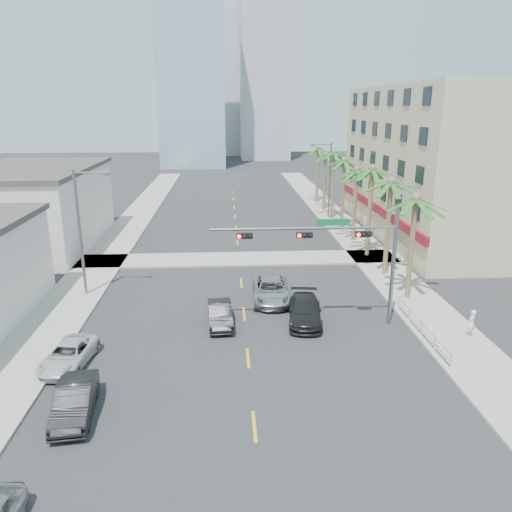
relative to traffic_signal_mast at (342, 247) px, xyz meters
The scene contains 27 objects.
ground 11.06m from the traffic_signal_mast, 126.03° to the right, with size 260.00×260.00×0.00m, color #262628.
sidewalk_right 14.44m from the traffic_signal_mast, 62.71° to the left, with size 4.00×120.00×0.15m, color gray.
sidewalk_left 22.05m from the traffic_signal_mast, 145.89° to the left, with size 4.00×120.00×0.15m, color gray.
sidewalk_cross 15.99m from the traffic_signal_mast, 112.38° to the left, with size 80.00×4.00×0.15m, color gray.
building_right 27.47m from the traffic_signal_mast, 53.68° to the left, with size 15.25×28.00×15.00m.
building_left_far 32.30m from the traffic_signal_mast, 141.59° to the left, with size 11.00×18.00×7.20m, color beige.
tower_far_left 90.14m from the traffic_signal_mast, 99.00° to the left, with size 14.00×14.00×48.00m, color #99B2C6.
tower_far_right 105.10m from the traffic_signal_mast, 88.20° to the left, with size 12.00×12.00×60.00m, color #ADADB2.
tower_far_center 118.45m from the traffic_signal_mast, 94.29° to the left, with size 16.00×16.00×42.00m, color #ADADB2.
traffic_signal_mast is the anchor object (origin of this frame).
palm_tree_0 7.37m from the traffic_signal_mast, 34.84° to the left, with size 4.80×4.80×7.80m.
palm_tree_1 11.18m from the traffic_signal_mast, 57.84° to the left, with size 4.80×4.80×8.16m.
palm_tree_2 15.81m from the traffic_signal_mast, 68.07° to the left, with size 4.80×4.80×8.52m.
palm_tree_3 20.59m from the traffic_signal_mast, 73.51° to the left, with size 4.80×4.80×7.80m.
palm_tree_4 25.63m from the traffic_signal_mast, 76.83° to the left, with size 4.80×4.80×8.16m.
palm_tree_5 30.72m from the traffic_signal_mast, 79.05° to the left, with size 4.80×4.80×8.52m.
palm_tree_6 35.78m from the traffic_signal_mast, 80.63° to the left, with size 4.80×4.80×7.80m.
palm_tree_7 40.93m from the traffic_signal_mast, 81.82° to the left, with size 4.80×4.80×8.16m.
streetlight_left 17.84m from the traffic_signal_mast, 160.18° to the left, with size 2.55×0.25×9.00m.
streetlight_right 30.50m from the traffic_signal_mast, 80.16° to the left, with size 2.55×0.25×9.00m.
guardrail 6.59m from the traffic_signal_mast, 23.39° to the right, with size 0.08×8.08×1.00m.
car_parked_mid 16.68m from the traffic_signal_mast, 147.50° to the right, with size 1.53×4.39×1.44m, color black.
car_parked_far 16.36m from the traffic_signal_mast, 164.74° to the right, with size 2.01×4.36×1.21m, color silver.
car_lane_left 8.56m from the traffic_signal_mast, behind, with size 1.44×4.12×1.36m, color black.
car_lane_center 7.21m from the traffic_signal_mast, 130.94° to the left, with size 2.49×5.40×1.50m, color #B1B2B6.
car_lane_right 4.82m from the traffic_signal_mast, 162.45° to the left, with size 2.03×5.00×1.45m, color black.
pedestrian 8.68m from the traffic_signal_mast, 17.96° to the right, with size 0.60×0.40×1.66m, color white.
Camera 1 is at (-1.02, -20.18, 13.09)m, focal length 35.00 mm.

